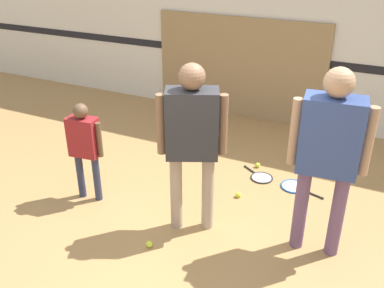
# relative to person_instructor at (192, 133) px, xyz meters

# --- Properties ---
(ground_plane) EXTENTS (16.00, 16.00, 0.00)m
(ground_plane) POSITION_rel_person_instructor_xyz_m (-0.07, -0.24, -1.09)
(ground_plane) COLOR #A87F4C
(wall_back) EXTENTS (16.00, 0.07, 3.20)m
(wall_back) POSITION_rel_person_instructor_xyz_m (-0.07, 3.17, 0.51)
(wall_back) COLOR silver
(wall_back) RESTS_ON ground_plane
(wall_panel) EXTENTS (2.81, 0.05, 1.61)m
(wall_panel) POSITION_rel_person_instructor_xyz_m (-0.65, 3.11, -0.28)
(wall_panel) COLOR #9E7F56
(wall_panel) RESTS_ON ground_plane
(person_instructor) EXTENTS (0.61, 0.45, 1.76)m
(person_instructor) POSITION_rel_person_instructor_xyz_m (0.00, 0.00, 0.00)
(person_instructor) COLOR tan
(person_instructor) RESTS_ON ground_plane
(person_student_left) EXTENTS (0.44, 0.22, 1.17)m
(person_student_left) POSITION_rel_person_instructor_xyz_m (-1.30, -0.02, -0.36)
(person_student_left) COLOR #2D334C
(person_student_left) RESTS_ON ground_plane
(person_student_right) EXTENTS (0.69, 0.34, 1.82)m
(person_student_right) POSITION_rel_person_instructor_xyz_m (1.22, 0.19, 0.04)
(person_student_right) COLOR #6B4C70
(person_student_right) RESTS_ON ground_plane
(racket_spare_on_floor) EXTENTS (0.50, 0.40, 0.03)m
(racket_spare_on_floor) POSITION_rel_person_instructor_xyz_m (0.36, 1.26, -1.08)
(racket_spare_on_floor) COLOR #28282D
(racket_spare_on_floor) RESTS_ON ground_plane
(racket_second_spare) EXTENTS (0.58, 0.40, 0.03)m
(racket_second_spare) POSITION_rel_person_instructor_xyz_m (0.80, 1.22, -1.08)
(racket_second_spare) COLOR blue
(racket_second_spare) RESTS_ON ground_plane
(tennis_ball_near_instructor) EXTENTS (0.07, 0.07, 0.07)m
(tennis_ball_near_instructor) POSITION_rel_person_instructor_xyz_m (-0.23, -0.48, -1.05)
(tennis_ball_near_instructor) COLOR #CCE038
(tennis_ball_near_instructor) RESTS_ON ground_plane
(tennis_ball_by_spare_racket) EXTENTS (0.07, 0.07, 0.07)m
(tennis_ball_by_spare_racket) POSITION_rel_person_instructor_xyz_m (0.24, 1.50, -1.05)
(tennis_ball_by_spare_racket) COLOR #CCE038
(tennis_ball_by_spare_racket) RESTS_ON ground_plane
(tennis_ball_stray_left) EXTENTS (0.07, 0.07, 0.07)m
(tennis_ball_stray_left) POSITION_rel_person_instructor_xyz_m (0.25, 0.72, -1.05)
(tennis_ball_stray_left) COLOR #CCE038
(tennis_ball_stray_left) RESTS_ON ground_plane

